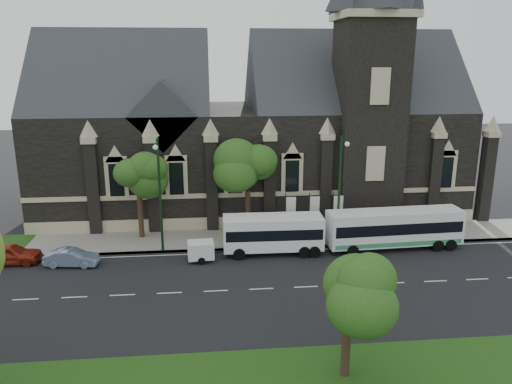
{
  "coord_description": "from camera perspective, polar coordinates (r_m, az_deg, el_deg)",
  "views": [
    {
      "loc": [
        -0.3,
        -29.81,
        14.74
      ],
      "look_at": [
        3.25,
        6.0,
        5.02
      ],
      "focal_mm": 34.86,
      "sensor_mm": 36.0,
      "label": 1
    }
  ],
  "objects": [
    {
      "name": "tree_walk_left",
      "position": [
        41.86,
        -13.08,
        2.29
      ],
      "size": [
        3.91,
        3.91,
        7.64
      ],
      "color": "black",
      "rests_on": "ground"
    },
    {
      "name": "tree_walk_right",
      "position": [
        41.64,
        -0.69,
        2.74
      ],
      "size": [
        4.08,
        4.08,
        7.8
      ],
      "color": "black",
      "rests_on": "ground"
    },
    {
      "name": "shuttle_bus",
      "position": [
        38.61,
        1.99,
        -4.62
      ],
      "size": [
        7.71,
        2.81,
        2.96
      ],
      "rotation": [
        0.0,
        0.0,
        -0.02
      ],
      "color": "white",
      "rests_on": "ground"
    },
    {
      "name": "street_lamp_near",
      "position": [
        39.5,
        9.63,
        0.79
      ],
      "size": [
        0.36,
        1.88,
        9.0
      ],
      "color": "black",
      "rests_on": "ground"
    },
    {
      "name": "tour_coach",
      "position": [
        40.99,
        15.62,
        -3.99
      ],
      "size": [
        10.88,
        2.99,
        3.14
      ],
      "rotation": [
        0.0,
        0.0,
        0.05
      ],
      "color": "white",
      "rests_on": "ground"
    },
    {
      "name": "banner_flag_left",
      "position": [
        41.26,
        3.79,
        -2.35
      ],
      "size": [
        0.9,
        0.1,
        4.0
      ],
      "color": "black",
      "rests_on": "ground"
    },
    {
      "name": "ground",
      "position": [
        33.25,
        -4.64,
        -11.25
      ],
      "size": [
        160.0,
        160.0,
        0.0
      ],
      "primitive_type": "plane",
      "color": "black",
      "rests_on": "ground"
    },
    {
      "name": "banner_flag_center",
      "position": [
        41.62,
        6.51,
        -2.26
      ],
      "size": [
        0.9,
        0.1,
        4.0
      ],
      "color": "black",
      "rests_on": "ground"
    },
    {
      "name": "museum",
      "position": [
        49.33,
        0.7,
        7.46
      ],
      "size": [
        40.0,
        17.7,
        29.9
      ],
      "color": "black",
      "rests_on": "ground"
    },
    {
      "name": "street_lamp_mid",
      "position": [
        38.32,
        -11.02,
        0.28
      ],
      "size": [
        0.36,
        1.88,
        9.0
      ],
      "color": "black",
      "rests_on": "ground"
    },
    {
      "name": "tree_park_east",
      "position": [
        23.75,
        10.92,
        -10.4
      ],
      "size": [
        3.4,
        3.4,
        6.28
      ],
      "color": "black",
      "rests_on": "ground"
    },
    {
      "name": "sedan",
      "position": [
        39.03,
        -20.39,
        -7.07
      ],
      "size": [
        3.99,
        1.78,
        1.27
      ],
      "primitive_type": "imported",
      "rotation": [
        0.0,
        0.0,
        1.45
      ],
      "color": "#7C92B4",
      "rests_on": "ground"
    },
    {
      "name": "sidewalk",
      "position": [
        41.96,
        -4.91,
        -5.4
      ],
      "size": [
        80.0,
        5.0,
        0.15
      ],
      "primitive_type": "cube",
      "color": "gray",
      "rests_on": "ground"
    },
    {
      "name": "banner_flag_right",
      "position": [
        42.08,
        9.18,
        -2.16
      ],
      "size": [
        0.9,
        0.1,
        4.0
      ],
      "color": "black",
      "rests_on": "ground"
    },
    {
      "name": "box_trailer",
      "position": [
        37.64,
        -6.36,
        -6.64
      ],
      "size": [
        2.85,
        1.68,
        1.5
      ],
      "rotation": [
        0.0,
        0.0,
        0.08
      ],
      "color": "white",
      "rests_on": "ground"
    },
    {
      "name": "car_far_red",
      "position": [
        41.2,
        -26.48,
        -6.36
      ],
      "size": [
        4.55,
        1.84,
        1.55
      ],
      "primitive_type": "imported",
      "rotation": [
        0.0,
        0.0,
        1.57
      ],
      "color": "maroon",
      "rests_on": "ground"
    }
  ]
}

